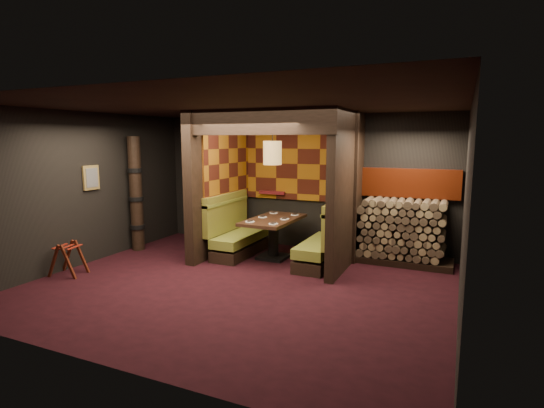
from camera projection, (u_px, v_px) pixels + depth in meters
The scene contains 23 objects.
floor at pixel (239, 286), 6.87m from camera, with size 6.50×5.50×0.02m, color black.
ceiling at pixel (237, 105), 6.43m from camera, with size 6.50×5.50×0.02m, color black.
wall_back at pixel (300, 182), 9.14m from camera, with size 6.50×0.02×2.85m, color black.
wall_front at pixel (103, 233), 4.16m from camera, with size 6.50×0.02×2.85m, color black.
wall_left at pixel (86, 188), 7.97m from camera, with size 0.02×5.50×2.85m, color black.
wall_right at pixel (466, 213), 5.33m from camera, with size 0.02×5.50×2.85m, color black.
partition_left at pixel (219, 184), 8.68m from camera, with size 0.20×2.20×2.85m, color black.
partition_right at pixel (347, 190), 7.65m from camera, with size 0.15×2.10×2.85m, color black.
header_beam at pixel (256, 122), 7.11m from camera, with size 2.85×0.18×0.44m, color black.
tapa_back_panel at pixel (298, 164), 9.04m from camera, with size 2.40×0.06×1.55m, color #8E520E.
tapa_side_panel at pixel (228, 163), 8.73m from camera, with size 0.04×1.85×1.45m, color #8E520E.
lacquer_shelf at pixel (272, 192), 9.32m from camera, with size 0.60×0.12×0.07m, color maroon.
booth_bench_left at pixel (236, 235), 8.68m from camera, with size 0.68×1.60×1.14m.
booth_bench_right at pixel (325, 244), 7.91m from camera, with size 0.68×1.60×1.14m.
dining_table at pixel (273, 230), 8.33m from camera, with size 0.86×1.54×0.81m.
place_settings at pixel (273, 218), 8.30m from camera, with size 0.68×1.24×0.03m.
pendant_lamp at pixel (272, 153), 8.06m from camera, with size 0.35×0.35×0.99m.
framed_picture at pixel (91, 178), 8.01m from camera, with size 0.05×0.36×0.46m.
luggage_rack at pixel (68, 258), 7.35m from camera, with size 0.64×0.51×0.62m.
totem_column at pixel (136, 195), 8.91m from camera, with size 0.31×0.31×2.40m.
firewood_stack at pixel (406, 232), 7.96m from camera, with size 1.73×0.70×1.22m.
mosaic_header at pixel (410, 183), 8.13m from camera, with size 1.83×0.10×0.56m, color maroon.
bay_front_post at pixel (355, 189), 7.85m from camera, with size 0.08×0.08×2.85m, color black.
Camera 1 is at (3.19, -5.79, 2.34)m, focal length 28.00 mm.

